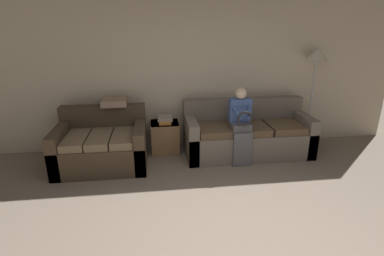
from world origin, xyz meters
The scene contains 8 objects.
wall_back centered at (0.00, 3.00, 1.27)m, with size 7.16×0.06×2.55m.
couch_main centered at (0.77, 2.49, 0.32)m, with size 2.06×0.86×0.88m.
couch_side centered at (-1.57, 2.34, 0.31)m, with size 1.33×0.99×0.86m.
child_left_seated centered at (0.55, 2.13, 0.64)m, with size 0.34×0.37×1.18m.
side_shelf centered at (-0.59, 2.72, 0.27)m, with size 0.48×0.45×0.52m.
book_stack centered at (-0.59, 2.72, 0.57)m, with size 0.24×0.31×0.11m.
floor_lamp centered at (2.01, 2.78, 1.47)m, with size 0.37×0.37×1.70m.
throw_pillow centered at (-1.38, 2.70, 0.91)m, with size 0.39×0.39×0.10m.
Camera 1 is at (-0.75, -2.05, 2.08)m, focal length 28.00 mm.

